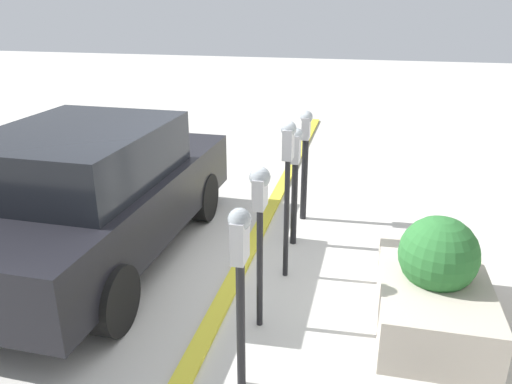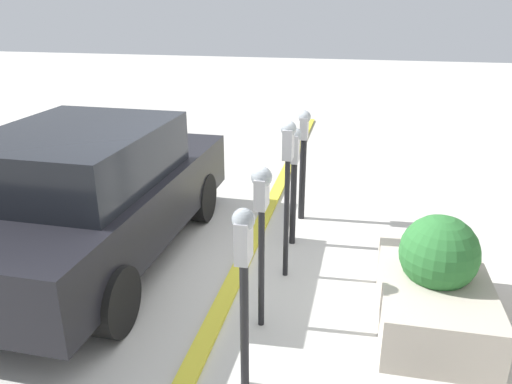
% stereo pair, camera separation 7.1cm
% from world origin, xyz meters
% --- Properties ---
extents(ground_plane, '(40.00, 40.00, 0.00)m').
position_xyz_m(ground_plane, '(0.00, 0.00, 0.00)').
color(ground_plane, beige).
extents(curb_strip, '(14.05, 0.16, 0.04)m').
position_xyz_m(curb_strip, '(0.00, 0.08, 0.02)').
color(curb_strip, gold).
rests_on(curb_strip, ground_plane).
extents(parking_meter_nearest, '(0.18, 0.15, 1.40)m').
position_xyz_m(parking_meter_nearest, '(-1.55, -0.35, 1.01)').
color(parking_meter_nearest, black).
rests_on(parking_meter_nearest, ground_plane).
extents(parking_meter_second, '(0.19, 0.17, 1.43)m').
position_xyz_m(parking_meter_second, '(-0.81, -0.32, 1.10)').
color(parking_meter_second, black).
rests_on(parking_meter_second, ground_plane).
extents(parking_meter_middle, '(0.17, 0.14, 1.60)m').
position_xyz_m(parking_meter_middle, '(0.05, -0.40, 1.19)').
color(parking_meter_middle, black).
rests_on(parking_meter_middle, ground_plane).
extents(parking_meter_fourth, '(0.17, 0.15, 1.36)m').
position_xyz_m(parking_meter_fourth, '(0.78, -0.37, 0.93)').
color(parking_meter_fourth, black).
rests_on(parking_meter_fourth, ground_plane).
extents(parking_meter_farthest, '(0.18, 0.15, 1.39)m').
position_xyz_m(parking_meter_farthest, '(1.50, -0.38, 0.91)').
color(parking_meter_farthest, black).
rests_on(parking_meter_farthest, ground_plane).
extents(planter_box, '(1.52, 0.89, 0.99)m').
position_xyz_m(planter_box, '(-0.46, -1.75, 0.36)').
color(planter_box, '#B2A899').
rests_on(planter_box, ground_plane).
extents(parked_car_front, '(3.84, 1.83, 1.46)m').
position_xyz_m(parked_car_front, '(-0.03, 1.65, 0.75)').
color(parked_car_front, black).
rests_on(parked_car_front, ground_plane).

